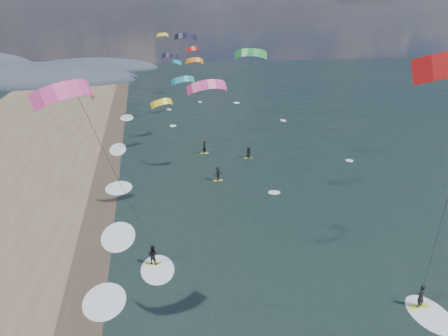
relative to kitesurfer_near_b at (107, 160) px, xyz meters
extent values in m
cube|color=#382D23|center=(-2.58, 4.25, -10.46)|extent=(3.00, 240.00, 0.00)
ellipsoid|color=#3D4756|center=(-30.58, 94.25, -10.47)|extent=(64.00, 24.00, 10.00)
ellipsoid|color=#3D4756|center=(-12.58, 114.25, -10.47)|extent=(40.00, 18.00, 7.00)
cube|color=#BACD24|center=(19.98, -4.34, -10.44)|extent=(1.41, 0.42, 0.06)
imported|color=black|center=(19.98, -4.34, -9.54)|extent=(0.75, 0.63, 1.74)
ellipsoid|color=white|center=(20.28, -5.14, -10.47)|extent=(2.60, 4.20, 0.12)
cylinder|color=black|center=(17.98, -7.34, -1.17)|extent=(0.02, 0.02, 17.55)
cube|color=#BACD24|center=(2.33, 4.25, -10.44)|extent=(1.27, 0.39, 0.06)
imported|color=black|center=(2.33, 4.25, -9.60)|extent=(0.97, 0.88, 1.62)
ellipsoid|color=white|center=(2.63, 3.45, -10.47)|extent=(2.60, 4.20, 0.12)
cylinder|color=black|center=(0.58, 1.25, -2.21)|extent=(0.02, 0.02, 15.55)
cube|color=#BACD24|center=(10.31, 20.35, -10.44)|extent=(1.10, 0.35, 0.05)
imported|color=black|center=(10.31, 20.35, -9.59)|extent=(1.20, 0.87, 1.66)
cube|color=#BACD24|center=(15.64, 27.35, -10.44)|extent=(1.10, 0.35, 0.05)
imported|color=black|center=(15.64, 27.35, -9.67)|extent=(0.80, 0.87, 1.50)
cube|color=#BACD24|center=(10.13, 30.30, -10.44)|extent=(1.10, 0.35, 0.05)
imported|color=black|center=(10.13, 30.30, -9.55)|extent=(0.74, 0.74, 1.74)
ellipsoid|color=white|center=(-1.38, 0.25, -10.47)|extent=(2.40, 5.40, 0.11)
ellipsoid|color=white|center=(-1.38, 9.25, -10.47)|extent=(2.40, 5.40, 0.11)
ellipsoid|color=white|center=(-1.38, 20.25, -10.47)|extent=(2.40, 5.40, 0.11)
ellipsoid|color=white|center=(-1.38, 34.25, -10.47)|extent=(2.40, 5.40, 0.11)
ellipsoid|color=white|center=(-1.38, 52.25, -10.47)|extent=(2.40, 5.40, 0.11)
camera|label=1|loc=(2.46, -25.91, 9.06)|focal=35.00mm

